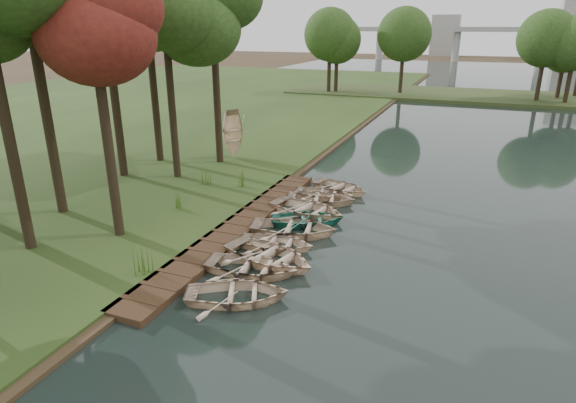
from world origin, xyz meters
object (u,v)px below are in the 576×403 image
at_px(boardwalk, 238,227).
at_px(rowboat_1, 251,265).
at_px(stored_rowboat, 233,153).
at_px(rowboat_0, 237,291).
at_px(rowboat_2, 269,254).

height_order(boardwalk, rowboat_1, rowboat_1).
xyz_separation_m(boardwalk, stored_rowboat, (-5.78, 10.45, 0.49)).
distance_m(boardwalk, rowboat_0, 6.16).
bearing_deg(stored_rowboat, rowboat_0, -121.88).
distance_m(boardwalk, stored_rowboat, 11.95).
bearing_deg(rowboat_2, rowboat_1, 179.61).
height_order(rowboat_2, stored_rowboat, stored_rowboat).
height_order(rowboat_0, rowboat_1, rowboat_1).
bearing_deg(rowboat_0, stored_rowboat, 5.25).
relative_size(rowboat_0, rowboat_1, 0.98).
relative_size(rowboat_0, rowboat_2, 0.89).
bearing_deg(rowboat_2, stored_rowboat, 48.28).
bearing_deg(rowboat_0, rowboat_1, -11.10).
relative_size(boardwalk, rowboat_0, 4.55).
distance_m(boardwalk, rowboat_2, 3.72).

